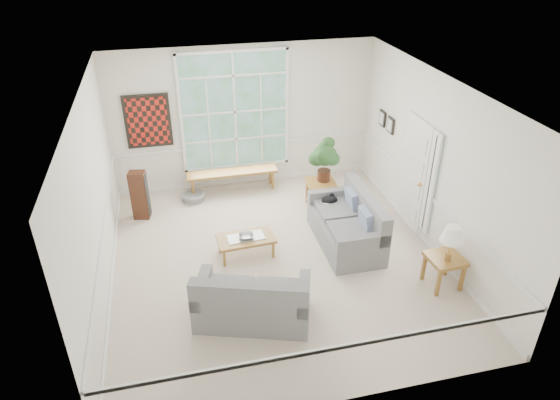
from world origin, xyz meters
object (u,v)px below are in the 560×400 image
at_px(coffee_table, 246,246).
at_px(side_table, 443,271).
at_px(loveseat_right, 346,220).
at_px(end_table, 320,194).
at_px(loveseat_front, 252,294).

height_order(coffee_table, side_table, side_table).
bearing_deg(coffee_table, loveseat_right, -5.23).
xyz_separation_m(loveseat_right, end_table, (-0.04, 1.35, -0.20)).
relative_size(loveseat_front, end_table, 2.91).
xyz_separation_m(loveseat_front, side_table, (3.07, 0.05, -0.17)).
height_order(end_table, side_table, end_table).
bearing_deg(side_table, end_table, 111.96).
bearing_deg(loveseat_right, coffee_table, 178.80).
relative_size(loveseat_front, side_table, 3.03).
bearing_deg(loveseat_front, side_table, 19.06).
bearing_deg(loveseat_right, loveseat_front, -141.92).
bearing_deg(side_table, coffee_table, 152.26).
bearing_deg(coffee_table, loveseat_front, -100.07).
distance_m(loveseat_front, coffee_table, 1.60).
relative_size(loveseat_right, coffee_table, 1.82).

